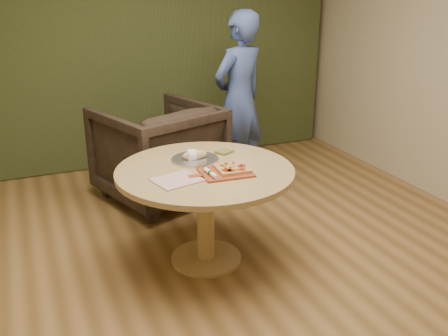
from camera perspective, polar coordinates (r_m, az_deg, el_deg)
room_shell at (r=2.99m, az=1.66°, el=8.75°), size 5.04×6.04×2.84m
curtain at (r=5.73m, az=-10.82°, el=14.08°), size 4.80×0.14×2.78m
pedestal_table at (r=3.64m, az=-2.16°, el=-2.14°), size 1.29×1.29×0.75m
pizza_paddle at (r=3.48m, az=0.05°, el=-0.53°), size 0.46×0.30×0.01m
flatbread_pizza at (r=3.51m, az=0.96°, el=-0.04°), size 0.23×0.23×0.04m
cutlery_roll at (r=3.42m, az=-1.53°, el=-0.57°), size 0.04×0.20×0.03m
newspaper at (r=3.38m, az=-5.39°, el=-1.38°), size 0.35×0.32×0.01m
serving_tray at (r=3.75m, az=-3.34°, el=0.99°), size 0.36×0.36×0.02m
bread_roll at (r=3.74m, az=-3.48°, el=1.50°), size 0.19×0.09×0.09m
green_packet at (r=3.90m, az=0.03°, el=1.86°), size 0.15×0.14×0.02m
armchair at (r=4.83m, az=-7.55°, el=2.33°), size 1.26×1.22×1.03m
person_standing at (r=5.14m, az=1.73°, el=7.84°), size 0.76×0.63×1.76m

